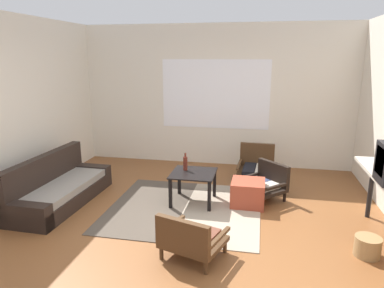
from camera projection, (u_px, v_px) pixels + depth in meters
The scene contains 11 objects.
ground_plane at pixel (180, 236), 4.21m from camera, with size 7.80×7.80×0.00m, color brown.
far_wall_with_window at pixel (216, 96), 6.79m from camera, with size 5.60×0.13×2.70m.
area_rug at pixel (185, 208), 4.96m from camera, with size 2.11×1.99×0.01m.
couch at pixel (59, 189), 5.10m from camera, with size 0.73×1.82×0.71m.
coffee_table at pixel (193, 178), 5.09m from camera, with size 0.63×0.62×0.46m.
armchair_by_window at pixel (256, 165), 6.04m from camera, with size 0.63×0.66×0.61m.
armchair_striped_foreground at pixel (191, 238), 3.68m from camera, with size 0.75×0.70×0.52m.
armchair_corner at pixel (264, 183), 5.25m from camera, with size 0.85×0.85×0.54m.
ottoman_orange at pixel (248, 193), 5.05m from camera, with size 0.47×0.47×0.36m, color #993D28.
glass_bottle at pixel (185, 163), 5.15m from camera, with size 0.06×0.06×0.26m.
wicker_basket at pixel (367, 246), 3.77m from camera, with size 0.28×0.28×0.22m, color #9E7A4C.
Camera 1 is at (0.88, -3.71, 2.10)m, focal length 32.73 mm.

